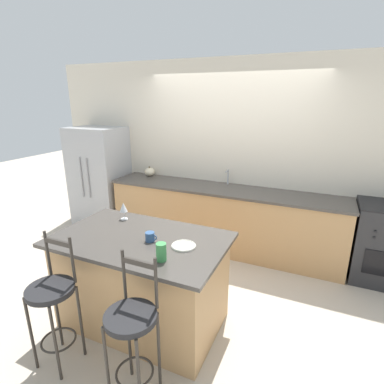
{
  "coord_description": "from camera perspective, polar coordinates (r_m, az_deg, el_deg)",
  "views": [
    {
      "loc": [
        1.25,
        -3.54,
        2.17
      ],
      "look_at": [
        -0.09,
        -0.53,
        1.12
      ],
      "focal_mm": 28.0,
      "sensor_mm": 36.0,
      "label": 1
    }
  ],
  "objects": [
    {
      "name": "kitchen_island",
      "position": [
        3.08,
        -9.43,
        -16.25
      ],
      "size": [
        1.61,
        0.98,
        0.92
      ],
      "color": "tan",
      "rests_on": "ground_plane"
    },
    {
      "name": "tumbler_cup",
      "position": [
        2.43,
        -5.88,
        -11.3
      ],
      "size": [
        0.08,
        0.08,
        0.15
      ],
      "color": "#3D934C",
      "rests_on": "kitchen_island"
    },
    {
      "name": "sink_faucet",
      "position": [
        4.44,
        6.83,
        3.18
      ],
      "size": [
        0.02,
        0.13,
        0.22
      ],
      "color": "#ADAFB5",
      "rests_on": "back_counter"
    },
    {
      "name": "wall_back",
      "position": [
        4.5,
        7.42,
        6.98
      ],
      "size": [
        6.0,
        0.07,
        2.7
      ],
      "color": "beige",
      "rests_on": "ground_plane"
    },
    {
      "name": "wine_glass",
      "position": [
        3.25,
        -12.92,
        -2.92
      ],
      "size": [
        0.08,
        0.08,
        0.19
      ],
      "color": "white",
      "rests_on": "kitchen_island"
    },
    {
      "name": "coffee_mug",
      "position": [
        2.76,
        -7.96,
        -8.44
      ],
      "size": [
        0.11,
        0.09,
        0.09
      ],
      "color": "#335689",
      "rests_on": "kitchen_island"
    },
    {
      "name": "back_counter",
      "position": [
        4.45,
        5.77,
        -4.95
      ],
      "size": [
        3.4,
        0.68,
        0.93
      ],
      "color": "tan",
      "rests_on": "ground_plane"
    },
    {
      "name": "bar_stool_near",
      "position": [
        2.8,
        -24.92,
        -18.34
      ],
      "size": [
        0.37,
        0.37,
        1.14
      ],
      "color": "#332D28",
      "rests_on": "ground_plane"
    },
    {
      "name": "ground_plane",
      "position": [
        4.33,
        3.96,
        -12.45
      ],
      "size": [
        18.0,
        18.0,
        0.0
      ],
      "primitive_type": "plane",
      "color": "beige"
    },
    {
      "name": "pumpkin_decoration",
      "position": [
        4.97,
        -8.08,
        3.83
      ],
      "size": [
        0.17,
        0.17,
        0.16
      ],
      "color": "beige",
      "rests_on": "back_counter"
    },
    {
      "name": "refrigerator",
      "position": [
        5.35,
        -17.08,
        2.59
      ],
      "size": [
        0.86,
        0.7,
        1.7
      ],
      "color": "#ADAFB5",
      "rests_on": "ground_plane"
    },
    {
      "name": "bar_stool_far",
      "position": [
        2.36,
        -11.3,
        -24.32
      ],
      "size": [
        0.37,
        0.37,
        1.14
      ],
      "color": "#332D28",
      "rests_on": "ground_plane"
    },
    {
      "name": "dinner_plate",
      "position": [
        2.65,
        -1.6,
        -10.17
      ],
      "size": [
        0.22,
        0.22,
        0.02
      ],
      "color": "beige",
      "rests_on": "kitchen_island"
    }
  ]
}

